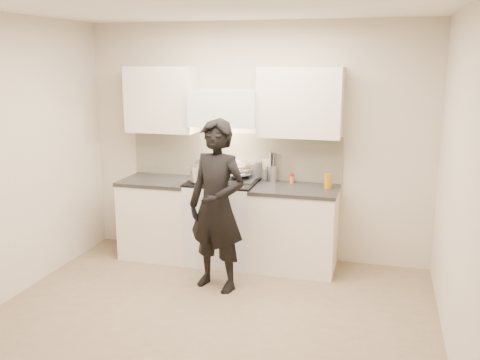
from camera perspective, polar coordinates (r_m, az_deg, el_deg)
name	(u,v)px	position (r m, az deg, el deg)	size (l,w,h in m)	color
ground_plane	(209,319)	(4.96, -3.35, -14.63)	(4.00, 4.00, 0.00)	#8B7558
room_shell	(214,137)	(4.82, -2.84, 4.64)	(4.04, 3.54, 2.70)	beige
stove	(223,221)	(6.12, -1.84, -4.39)	(0.76, 0.65, 0.96)	white
counter_right	(295,228)	(5.95, 5.87, -5.11)	(0.92, 0.67, 0.92)	#EFE2CE
counter_left	(160,217)	(6.39, -8.56, -3.92)	(0.82, 0.67, 0.92)	#EFE2CE
wok	(238,168)	(6.07, -0.27, 1.26)	(0.41, 0.50, 0.33)	silver
stock_pot	(202,174)	(5.90, -4.03, 0.68)	(0.38, 0.28, 0.18)	silver
utensil_crock	(272,172)	(6.09, 3.44, 0.83)	(0.12, 0.12, 0.33)	#B2B2C2
spice_jar	(292,178)	(6.02, 5.55, 0.18)	(0.05, 0.05, 0.11)	orange
oil_glass	(328,181)	(5.83, 9.40, -0.11)	(0.09, 0.09, 0.15)	#AE6814
person	(217,206)	(5.29, -2.48, -2.77)	(0.63, 0.41, 1.72)	black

